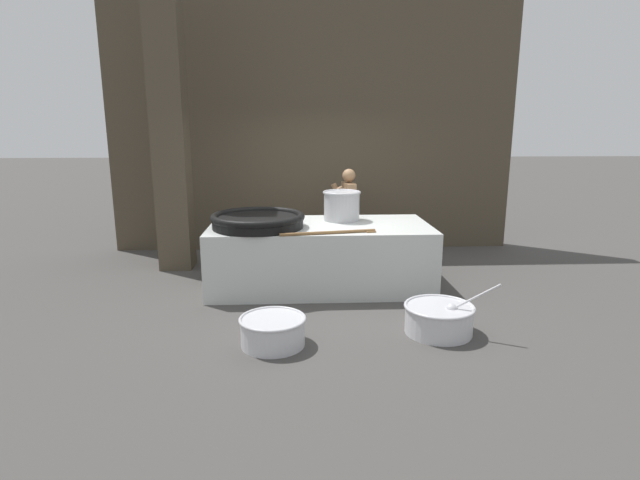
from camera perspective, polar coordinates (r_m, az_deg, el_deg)
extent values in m
plane|color=#474442|center=(7.05, 0.00, -5.20)|extent=(60.00, 60.00, 0.00)
cube|color=#4C4233|center=(9.01, -0.76, 13.02)|extent=(7.10, 0.24, 4.42)
cube|color=#4C4233|center=(7.98, -16.81, 12.51)|extent=(0.49, 0.49, 4.42)
cube|color=silver|center=(6.92, 0.00, -1.76)|extent=(3.00, 1.46, 0.87)
cylinder|color=black|center=(6.65, -7.11, 2.03)|extent=(1.20, 1.20, 0.14)
torus|color=black|center=(6.64, -7.12, 2.64)|extent=(1.24, 1.24, 0.10)
cylinder|color=#B7B7BC|center=(7.11, 2.49, 3.86)|extent=(0.50, 0.50, 0.40)
torus|color=#B7B7BC|center=(7.08, 2.51, 5.47)|extent=(0.54, 0.54, 0.04)
cylinder|color=brown|center=(6.21, 0.95, 0.86)|extent=(1.21, 0.26, 0.04)
cube|color=brown|center=(6.36, 5.77, 1.00)|extent=(0.14, 0.12, 0.02)
cylinder|color=#9E7551|center=(8.09, 3.36, -0.08)|extent=(0.11, 0.11, 0.75)
cylinder|color=#9E7551|center=(8.25, 3.10, 0.17)|extent=(0.11, 0.11, 0.75)
cube|color=olive|center=(8.14, 3.24, 1.08)|extent=(0.21, 0.25, 0.49)
cube|color=#9E7551|center=(8.05, 3.29, 4.58)|extent=(0.20, 0.47, 0.55)
cylinder|color=#9E7551|center=(7.81, 2.99, 4.31)|extent=(0.31, 0.13, 0.51)
cylinder|color=#9E7551|center=(8.25, 2.29, 4.78)|extent=(0.31, 0.13, 0.51)
sphere|color=#9E7551|center=(8.00, 3.32, 7.37)|extent=(0.21, 0.21, 0.21)
cylinder|color=silver|center=(5.59, 13.41, -8.86)|extent=(0.72, 0.72, 0.30)
torus|color=silver|center=(5.54, 13.49, -7.42)|extent=(0.76, 0.76, 0.04)
cylinder|color=tan|center=(5.57, 13.44, -8.22)|extent=(0.63, 0.63, 0.07)
sphere|color=silver|center=(5.53, 14.79, -7.67)|extent=(0.13, 0.13, 0.13)
cylinder|color=silver|center=(5.46, 17.36, -6.27)|extent=(0.45, 0.22, 0.35)
cylinder|color=silver|center=(5.18, -5.41, -10.41)|extent=(0.65, 0.65, 0.28)
torus|color=silver|center=(5.13, -5.45, -8.95)|extent=(0.69, 0.69, 0.03)
cylinder|color=orange|center=(5.16, -5.43, -9.76)|extent=(0.57, 0.57, 0.07)
cylinder|color=orange|center=(4.99, -4.62, -9.94)|extent=(0.04, 0.03, 0.03)
cylinder|color=orange|center=(5.11, -5.54, -9.33)|extent=(0.04, 0.06, 0.04)
cylinder|color=orange|center=(5.14, -7.88, -9.28)|extent=(0.06, 0.06, 0.03)
cylinder|color=orange|center=(5.13, -3.96, -9.20)|extent=(0.06, 0.06, 0.03)
cylinder|color=orange|center=(5.19, -5.15, -9.03)|extent=(0.05, 0.03, 0.03)
cylinder|color=orange|center=(5.26, -6.29, -8.68)|extent=(0.05, 0.04, 0.04)
cylinder|color=orange|center=(5.05, -6.57, -9.61)|extent=(0.07, 0.06, 0.04)
cylinder|color=orange|center=(5.14, -5.25, -9.19)|extent=(0.04, 0.04, 0.04)
cylinder|color=orange|center=(5.18, -4.88, -9.07)|extent=(0.05, 0.04, 0.03)
cylinder|color=orange|center=(5.07, -7.18, -9.58)|extent=(0.05, 0.05, 0.03)
cylinder|color=orange|center=(5.23, -5.23, -8.78)|extent=(0.05, 0.05, 0.04)
cylinder|color=orange|center=(5.14, -4.92, -9.19)|extent=(0.04, 0.04, 0.03)
cylinder|color=orange|center=(5.08, -6.49, -9.54)|extent=(0.05, 0.04, 0.03)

